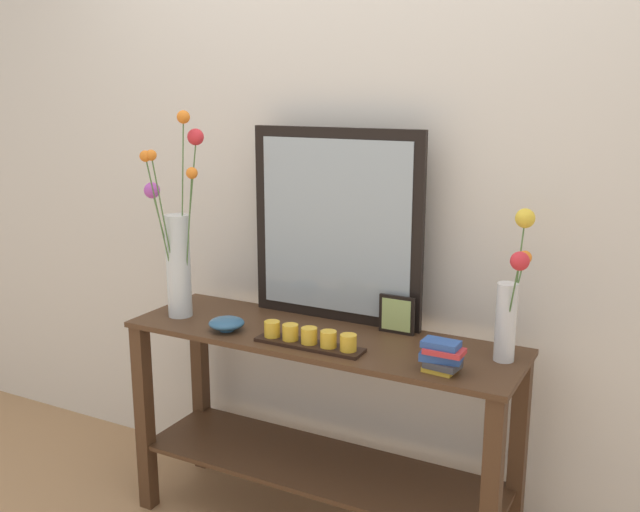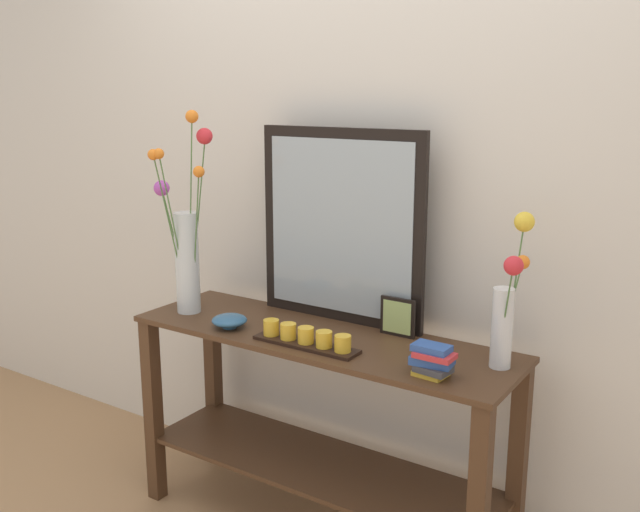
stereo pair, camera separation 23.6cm
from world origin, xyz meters
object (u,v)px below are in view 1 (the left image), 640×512
object	(u,v)px
candle_tray	(309,339)
decorative_bowl	(227,323)
console_table	(320,408)
book_stack	(442,356)
picture_frame_small	(397,315)
mirror_leaning	(336,226)
tall_vase_left	(178,246)
vase_right	(511,296)

from	to	relation	value
candle_tray	decorative_bowl	distance (m)	0.34
console_table	decorative_bowl	size ratio (longest dim) A/B	11.09
decorative_bowl	book_stack	distance (m)	0.82
console_table	picture_frame_small	bearing A→B (deg)	31.62
console_table	mirror_leaning	bearing A→B (deg)	99.60
tall_vase_left	picture_frame_small	world-z (taller)	tall_vase_left
vase_right	mirror_leaning	bearing A→B (deg)	170.36
picture_frame_small	candle_tray	bearing A→B (deg)	-128.59
mirror_leaning	decorative_bowl	bearing A→B (deg)	-133.71
console_table	mirror_leaning	size ratio (longest dim) A/B	2.00
console_table	tall_vase_left	distance (m)	0.81
picture_frame_small	tall_vase_left	bearing A→B (deg)	-165.96
console_table	vase_right	bearing A→B (deg)	6.22
mirror_leaning	candle_tray	xyz separation A→B (m)	(0.05, -0.31, -0.33)
mirror_leaning	tall_vase_left	bearing A→B (deg)	-155.82
tall_vase_left	decorative_bowl	size ratio (longest dim) A/B	6.01
console_table	candle_tray	xyz separation A→B (m)	(0.02, -0.12, 0.31)
book_stack	tall_vase_left	bearing A→B (deg)	176.57
mirror_leaning	candle_tray	world-z (taller)	mirror_leaning
candle_tray	decorative_bowl	world-z (taller)	candle_tray
book_stack	vase_right	bearing A→B (deg)	50.90
console_table	picture_frame_small	size ratio (longest dim) A/B	10.31
console_table	candle_tray	bearing A→B (deg)	-79.56
console_table	book_stack	bearing A→B (deg)	-14.07
tall_vase_left	book_stack	world-z (taller)	tall_vase_left
console_table	mirror_leaning	world-z (taller)	mirror_leaning
candle_tray	console_table	bearing A→B (deg)	100.44
picture_frame_small	decorative_bowl	world-z (taller)	picture_frame_small
candle_tray	mirror_leaning	bearing A→B (deg)	99.93
console_table	picture_frame_small	distance (m)	0.45
tall_vase_left	book_stack	size ratio (longest dim) A/B	5.57
tall_vase_left	candle_tray	bearing A→B (deg)	-5.91
console_table	tall_vase_left	xyz separation A→B (m)	(-0.58, -0.06, 0.56)
vase_right	decorative_bowl	bearing A→B (deg)	-169.06
mirror_leaning	console_table	bearing A→B (deg)	-80.40
console_table	vase_right	world-z (taller)	vase_right
tall_vase_left	vase_right	bearing A→B (deg)	6.04
mirror_leaning	candle_tray	distance (m)	0.46
tall_vase_left	candle_tray	world-z (taller)	tall_vase_left
picture_frame_small	decorative_bowl	size ratio (longest dim) A/B	1.08
mirror_leaning	book_stack	size ratio (longest dim) A/B	5.14
candle_tray	decorative_bowl	xyz separation A→B (m)	(-0.34, 0.00, -0.00)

